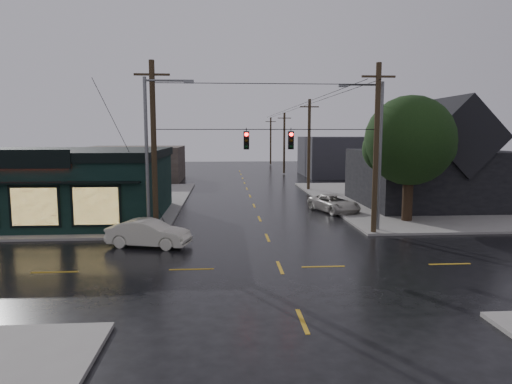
{
  "coord_description": "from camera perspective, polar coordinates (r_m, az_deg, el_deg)",
  "views": [
    {
      "loc": [
        -2.5,
        -20.02,
        6.06
      ],
      "look_at": [
        -0.81,
        4.09,
        2.96
      ],
      "focal_mm": 32.0,
      "sensor_mm": 36.0,
      "label": 1
    }
  ],
  "objects": [
    {
      "name": "ground_plane",
      "position": [
        21.07,
        3.01,
        -9.41
      ],
      "size": [
        160.0,
        160.0,
        0.0
      ],
      "primitive_type": "plane",
      "color": "black"
    },
    {
      "name": "sidewalk_nw",
      "position": [
        44.09,
        -27.36,
        -1.31
      ],
      "size": [
        28.0,
        28.0,
        0.15
      ],
      "primitive_type": "cube",
      "color": "gray",
      "rests_on": "ground"
    },
    {
      "name": "sidewalk_ne",
      "position": [
        46.3,
        25.11,
        -0.81
      ],
      "size": [
        28.0,
        28.0,
        0.15
      ],
      "primitive_type": "cube",
      "color": "gray",
      "rests_on": "ground"
    },
    {
      "name": "pizza_shop",
      "position": [
        35.43,
        -24.65,
        0.97
      ],
      "size": [
        16.3,
        12.34,
        4.9
      ],
      "color": "black",
      "rests_on": "ground"
    },
    {
      "name": "ne_building",
      "position": [
        40.98,
        21.35,
        4.59
      ],
      "size": [
        12.6,
        11.6,
        8.75
      ],
      "color": "black",
      "rests_on": "ground"
    },
    {
      "name": "corner_tree",
      "position": [
        32.48,
        18.69,
        6.07
      ],
      "size": [
        6.03,
        6.03,
        8.47
      ],
      "color": "black",
      "rests_on": "ground"
    },
    {
      "name": "utility_pole_nw",
      "position": [
        27.5,
        -12.34,
        -5.59
      ],
      "size": [
        2.0,
        0.32,
        10.15
      ],
      "primitive_type": null,
      "color": "#312616",
      "rests_on": "ground"
    },
    {
      "name": "utility_pole_ne",
      "position": [
        28.65,
        14.45,
        -5.13
      ],
      "size": [
        2.0,
        0.32,
        10.15
      ],
      "primitive_type": null,
      "color": "#312616",
      "rests_on": "ground"
    },
    {
      "name": "utility_pole_far_a",
      "position": [
        49.23,
        6.55,
        0.19
      ],
      "size": [
        2.0,
        0.32,
        9.65
      ],
      "primitive_type": null,
      "color": "#312616",
      "rests_on": "ground"
    },
    {
      "name": "utility_pole_far_b",
      "position": [
        68.88,
        3.52,
        2.25
      ],
      "size": [
        2.0,
        0.32,
        9.15
      ],
      "primitive_type": null,
      "color": "#312616",
      "rests_on": "ground"
    },
    {
      "name": "utility_pole_far_c",
      "position": [
        88.69,
        1.83,
        3.39
      ],
      "size": [
        2.0,
        0.32,
        9.15
      ],
      "primitive_type": null,
      "color": "#312616",
      "rests_on": "ground"
    },
    {
      "name": "span_signal_assembly",
      "position": [
        26.65,
        1.59,
        6.53
      ],
      "size": [
        13.0,
        0.48,
        1.23
      ],
      "color": "black",
      "rests_on": "ground"
    },
    {
      "name": "streetlight_nw",
      "position": [
        26.87,
        -13.19,
        -5.92
      ],
      "size": [
        5.4,
        0.3,
        9.15
      ],
      "primitive_type": null,
      "color": "slate",
      "rests_on": "ground"
    },
    {
      "name": "streetlight_ne",
      "position": [
        29.46,
        14.95,
        -4.81
      ],
      "size": [
        5.4,
        0.3,
        9.15
      ],
      "primitive_type": null,
      "color": "slate",
      "rests_on": "ground"
    },
    {
      "name": "bg_building_west",
      "position": [
        61.24,
        -14.85,
        3.45
      ],
      "size": [
        12.0,
        10.0,
        4.4
      ],
      "primitive_type": "cube",
      "color": "#322924",
      "rests_on": "ground"
    },
    {
      "name": "bg_building_east",
      "position": [
        67.68,
        11.9,
        4.39
      ],
      "size": [
        14.0,
        12.0,
        5.6
      ],
      "primitive_type": "cube",
      "color": "#2C2C32",
      "rests_on": "ground"
    },
    {
      "name": "sedan_cream",
      "position": [
        25.3,
        -13.28,
        -5.04
      ],
      "size": [
        4.69,
        2.62,
        1.46
      ],
      "primitive_type": "imported",
      "rotation": [
        0.0,
        0.0,
        1.32
      ],
      "color": "beige",
      "rests_on": "ground"
    },
    {
      "name": "suv_silver",
      "position": [
        35.91,
        9.73,
        -1.41
      ],
      "size": [
        3.75,
        5.36,
        1.36
      ],
      "primitive_type": "imported",
      "rotation": [
        0.0,
        0.0,
        0.34
      ],
      "color": "#B9B4AB",
      "rests_on": "ground"
    }
  ]
}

